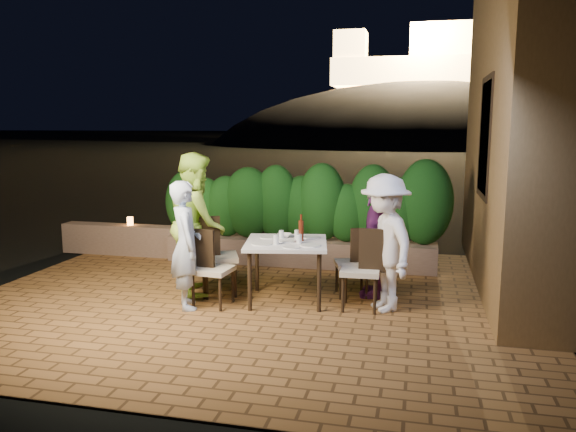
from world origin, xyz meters
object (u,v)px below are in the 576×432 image
(dining_table, at_px, (286,271))
(diner_green, at_px, (197,223))
(chair_right_back, at_px, (352,262))
(bowl, at_px, (284,235))
(beer_bottle, at_px, (301,228))
(diner_purple, at_px, (377,237))
(diner_blue, at_px, (186,245))
(diner_white, at_px, (384,243))
(parapet_lamp, at_px, (130,221))
(chair_left_front, at_px, (213,268))
(chair_left_back, at_px, (219,255))
(chair_right_front, at_px, (360,269))

(dining_table, xyz_separation_m, diner_green, (-1.20, 0.10, 0.54))
(chair_right_back, bearing_deg, bowl, -6.55)
(beer_bottle, height_order, bowl, beer_bottle)
(diner_green, relative_size, diner_purple, 1.20)
(diner_blue, distance_m, diner_green, 0.65)
(dining_table, xyz_separation_m, diner_white, (1.19, -0.07, 0.43))
(diner_blue, xyz_separation_m, diner_white, (2.28, 0.44, 0.04))
(bowl, bearing_deg, diner_blue, -142.75)
(chair_right_back, distance_m, diner_green, 2.04)
(parapet_lamp, bearing_deg, diner_blue, -49.39)
(bowl, bearing_deg, chair_left_front, -139.10)
(beer_bottle, relative_size, diner_white, 0.20)
(dining_table, distance_m, diner_white, 1.27)
(chair_right_back, distance_m, diner_white, 0.74)
(chair_left_front, xyz_separation_m, diner_green, (-0.39, 0.48, 0.45))
(diner_green, height_order, diner_purple, diner_green)
(bowl, distance_m, chair_left_back, 0.88)
(chair_right_front, distance_m, parapet_lamp, 4.50)
(diner_purple, bearing_deg, chair_right_back, -75.33)
(dining_table, xyz_separation_m, chair_right_front, (0.92, -0.10, 0.11))
(beer_bottle, bearing_deg, diner_green, 179.03)
(bowl, height_order, diner_blue, diner_blue)
(chair_right_back, bearing_deg, dining_table, 11.19)
(diner_green, bearing_deg, chair_left_front, -166.45)
(diner_purple, bearing_deg, chair_right_front, -8.80)
(dining_table, distance_m, diner_green, 1.32)
(bowl, height_order, chair_right_front, chair_right_front)
(dining_table, relative_size, diner_purple, 0.64)
(bowl, distance_m, parapet_lamp, 3.44)
(beer_bottle, distance_m, chair_left_back, 1.15)
(chair_right_back, xyz_separation_m, diner_purple, (0.31, 0.04, 0.32))
(chair_right_front, bearing_deg, parapet_lamp, -27.96)
(chair_left_back, height_order, diner_blue, diner_blue)
(chair_left_back, relative_size, diner_white, 0.63)
(chair_right_back, bearing_deg, diner_purple, 171.74)
(diner_blue, height_order, diner_green, diner_green)
(diner_purple, xyz_separation_m, parapet_lamp, (-4.19, 1.41, -0.19))
(chair_right_front, bearing_deg, diner_blue, 9.50)
(diner_green, distance_m, diner_white, 2.40)
(chair_left_front, height_order, parapet_lamp, chair_left_front)
(dining_table, distance_m, chair_right_back, 0.86)
(diner_green, bearing_deg, diner_purple, -106.63)
(chair_right_front, bearing_deg, diner_green, -7.62)
(diner_green, bearing_deg, diner_white, -119.37)
(parapet_lamp, bearing_deg, diner_green, -42.33)
(chair_left_front, distance_m, diner_blue, 0.43)
(chair_right_front, bearing_deg, beer_bottle, -15.60)
(dining_table, bearing_deg, diner_blue, -154.79)
(chair_right_back, xyz_separation_m, parapet_lamp, (-3.89, 1.46, 0.13))
(dining_table, height_order, chair_left_front, chair_left_front)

